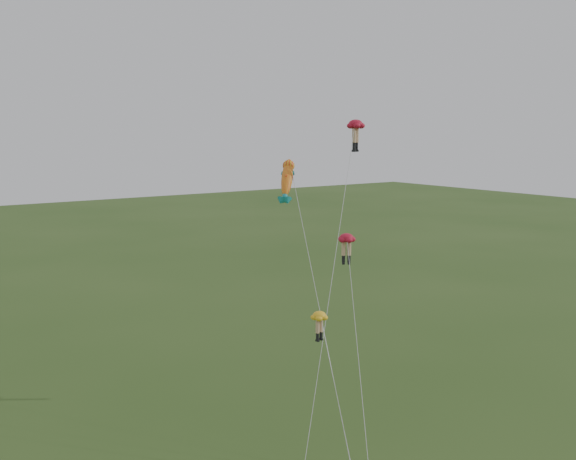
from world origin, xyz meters
TOP-DOWN VIEW (x-y plane):
  - legs_kite_red_high at (7.45, 7.34)m, footprint 11.21×8.94m
  - legs_kite_red_mid at (6.53, 6.90)m, footprint 7.14×10.59m
  - legs_kite_yellow at (-1.23, -0.22)m, footprint 1.28×4.96m
  - fish_kite at (3.67, 10.04)m, footprint 5.23×13.38m

SIDE VIEW (x-z plane):
  - legs_kite_yellow at x=-1.23m, z-range 3.89..13.18m
  - legs_kite_red_mid at x=6.53m, z-range 5.24..17.18m
  - fish_kite at x=3.67m, z-range 7.04..24.33m
  - legs_kite_red_high at x=7.45m, z-range 8.97..28.77m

